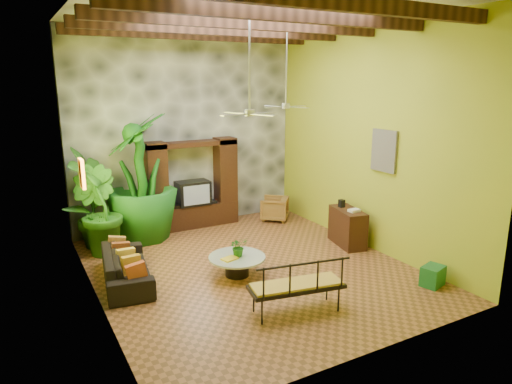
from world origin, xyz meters
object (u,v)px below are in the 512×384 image
tall_plant_b (98,211)px  coffee_table (237,263)px  ceiling_fan_front (250,101)px  tall_plant_c (140,178)px  sofa (126,267)px  green_bin (433,276)px  iron_bench (299,284)px  side_console (347,227)px  entertainment_center (193,191)px  ceiling_fan_back (286,97)px  tall_plant_a (91,199)px  wicker_armchair (274,209)px

tall_plant_b → coffee_table: size_ratio=1.76×
ceiling_fan_front → coffee_table: bearing=135.4°
tall_plant_b → tall_plant_c: size_ratio=0.65×
sofa → tall_plant_b: (-0.15, 1.77, 0.68)m
green_bin → iron_bench: bearing=173.1°
ceiling_fan_front → side_console: ceiling_fan_front is taller
sofa → tall_plant_b: bearing=13.1°
sofa → tall_plant_c: bearing=-14.5°
tall_plant_c → entertainment_center: bearing=12.4°
ceiling_fan_back → coffee_table: bearing=-144.7°
tall_plant_a → side_console: bearing=-27.0°
tall_plant_c → coffee_table: size_ratio=2.71×
wicker_armchair → green_bin: size_ratio=1.63×
tall_plant_a → iron_bench: size_ratio=1.40×
tall_plant_c → coffee_table: (1.03, -3.03, -1.26)m
coffee_table → tall_plant_a: bearing=126.3°
ceiling_fan_back → coffee_table: 3.98m
tall_plant_b → iron_bench: 4.99m
entertainment_center → ceiling_fan_front: size_ratio=1.29×
entertainment_center → tall_plant_c: 1.56m
iron_bench → green_bin: bearing=3.7°
ceiling_fan_back → tall_plant_c: 3.91m
wicker_armchair → tall_plant_a: 4.82m
ceiling_fan_back → tall_plant_b: bearing=164.9°
entertainment_center → wicker_armchair: bearing=-14.2°
wicker_armchair → iron_bench: bearing=13.0°
entertainment_center → side_console: (2.65, -3.04, -0.54)m
wicker_armchair → tall_plant_c: size_ratio=0.23×
tall_plant_a → ceiling_fan_back: bearing=-20.5°
entertainment_center → iron_bench: 5.22m
ceiling_fan_back → iron_bench: (-1.78, -3.27, -2.87)m
entertainment_center → ceiling_fan_front: (-0.20, -3.54, 2.44)m
ceiling_fan_back → coffee_table: (-1.99, -1.41, -3.15)m
coffee_table → green_bin: 3.73m
entertainment_center → ceiling_fan_front: bearing=-93.2°
entertainment_center → tall_plant_a: bearing=-171.6°
ceiling_fan_front → sofa: size_ratio=0.89×
sofa → iron_bench: bearing=-131.7°
tall_plant_c → iron_bench: (1.24, -4.89, -0.99)m
wicker_armchair → green_bin: (0.46, -4.99, -0.13)m
wicker_armchair → tall_plant_b: 4.75m
sofa → green_bin: size_ratio=4.76×
ceiling_fan_front → tall_plant_c: size_ratio=0.61×
ceiling_fan_front → tall_plant_b: bearing=130.7°
ceiling_fan_front → tall_plant_a: 4.54m
tall_plant_a → side_console: (5.22, -2.66, -0.74)m
ceiling_fan_back → green_bin: (1.03, -3.61, -3.21)m
iron_bench → ceiling_fan_back: bearing=72.0°
side_console → sofa: bearing=-172.6°
side_console → green_bin: 2.51m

